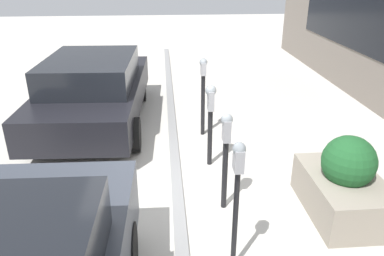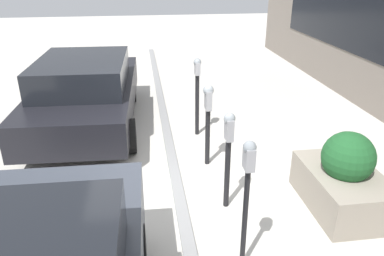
{
  "view_description": "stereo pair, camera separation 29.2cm",
  "coord_description": "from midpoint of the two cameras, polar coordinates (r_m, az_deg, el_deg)",
  "views": [
    {
      "loc": [
        -4.78,
        0.23,
        3.02
      ],
      "look_at": [
        0.0,
        -0.15,
        0.91
      ],
      "focal_mm": 35.0,
      "sensor_mm": 36.0,
      "label": 1
    },
    {
      "loc": [
        -4.75,
        0.52,
        3.02
      ],
      "look_at": [
        0.0,
        -0.15,
        0.91
      ],
      "focal_mm": 35.0,
      "sensor_mm": 36.0,
      "label": 2
    }
  ],
  "objects": [
    {
      "name": "parking_meter_second",
      "position": [
        4.75,
        3.82,
        -2.71
      ],
      "size": [
        0.17,
        0.15,
        1.35
      ],
      "color": "black",
      "rests_on": "ground_plane"
    },
    {
      "name": "ground_plane",
      "position": [
        5.66,
        -3.02,
        -8.54
      ],
      "size": [
        40.0,
        40.0,
        0.0
      ],
      "primitive_type": "plane",
      "color": "beige"
    },
    {
      "name": "planter_box",
      "position": [
        5.3,
        20.69,
        -7.35
      ],
      "size": [
        1.37,
        0.89,
        1.09
      ],
      "color": "gray",
      "rests_on": "ground_plane"
    },
    {
      "name": "parking_meter_middle",
      "position": [
        5.8,
        1.02,
        2.64
      ],
      "size": [
        0.2,
        0.17,
        1.35
      ],
      "color": "black",
      "rests_on": "ground_plane"
    },
    {
      "name": "parking_meter_nearest",
      "position": [
        3.71,
        6.19,
        -8.27
      ],
      "size": [
        0.15,
        0.13,
        1.51
      ],
      "color": "black",
      "rests_on": "ground_plane"
    },
    {
      "name": "curb_strip",
      "position": [
        5.64,
        -3.85,
        -8.42
      ],
      "size": [
        19.0,
        0.16,
        0.04
      ],
      "color": "gray",
      "rests_on": "ground_plane"
    },
    {
      "name": "parked_car_middle",
      "position": [
        7.66,
        -16.94,
        5.35
      ],
      "size": [
        4.32,
        1.98,
        1.4
      ],
      "rotation": [
        0.0,
        0.0,
        -0.04
      ],
      "color": "black",
      "rests_on": "ground_plane"
    },
    {
      "name": "parking_meter_fourth",
      "position": [
        6.89,
        -0.41,
        6.39
      ],
      "size": [
        0.17,
        0.14,
        1.48
      ],
      "color": "black",
      "rests_on": "ground_plane"
    }
  ]
}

